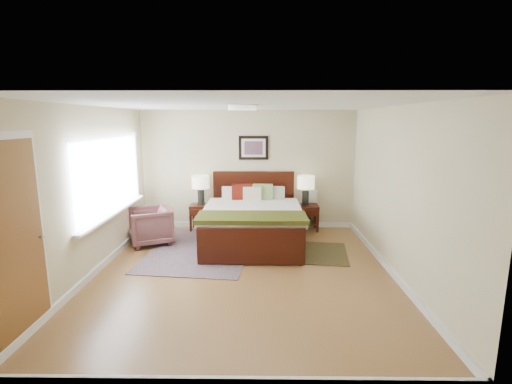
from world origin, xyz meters
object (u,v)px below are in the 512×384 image
lamp_right (306,185)px  nightstand_left (201,210)px  armchair (151,226)px  rug_persian (202,250)px  lamp_left (201,184)px  bed (253,215)px  nightstand_right (305,215)px

lamp_right → nightstand_left: bearing=-179.5°
armchair → rug_persian: armchair is taller
lamp_left → rug_persian: lamp_left is taller
rug_persian → armchair: bearing=167.2°
bed → nightstand_right: bed is taller
bed → rug_persian: bed is taller
lamp_left → lamp_right: (2.19, 0.00, -0.01)m
nightstand_right → lamp_left: 2.28m
lamp_right → rug_persian: size_ratio=0.25×
bed → lamp_left: bearing=141.6°
nightstand_left → armchair: bearing=-131.8°
bed → nightstand_left: 1.40m
lamp_right → rug_persian: lamp_right is taller
nightstand_left → armchair: size_ratio=0.72×
armchair → rug_persian: size_ratio=0.31×
bed → lamp_left: (-1.10, 0.87, 0.42)m
bed → nightstand_right: bearing=38.3°
lamp_right → nightstand_right: bearing=-90.0°
nightstand_left → lamp_right: (2.19, 0.02, 0.55)m
nightstand_right → bed: bearing=-141.7°
lamp_left → armchair: size_ratio=0.81×
nightstand_right → rug_persian: (-2.00, -1.26, -0.33)m
lamp_right → armchair: lamp_right is taller
nightstand_right → armchair: 3.14m
armchair → lamp_right: bearing=83.6°
bed → lamp_left: size_ratio=3.67×
nightstand_left → armchair: (-0.81, -0.91, -0.08)m
lamp_right → armchair: 3.20m
bed → lamp_left: 1.46m
nightstand_right → lamp_right: 0.64m
nightstand_right → lamp_right: lamp_right is taller
nightstand_left → lamp_left: size_ratio=0.89×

